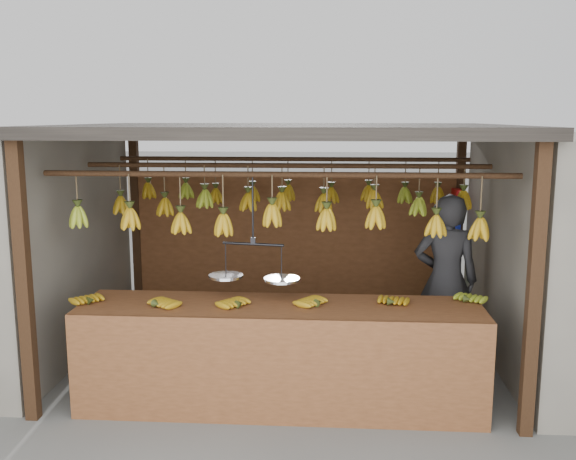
{
  "coord_description": "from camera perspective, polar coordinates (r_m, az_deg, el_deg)",
  "views": [
    {
      "loc": [
        0.45,
        -6.33,
        2.47
      ],
      "look_at": [
        0.0,
        0.3,
        1.3
      ],
      "focal_mm": 40.0,
      "sensor_mm": 36.0,
      "label": 1
    }
  ],
  "objects": [
    {
      "name": "ground",
      "position": [
        6.81,
        -0.18,
        -11.28
      ],
      "size": [
        80.0,
        80.0,
        0.0
      ],
      "primitive_type": "plane",
      "color": "#5B5B57"
    },
    {
      "name": "counter",
      "position": [
        5.41,
        -0.81,
        -9.07
      ],
      "size": [
        3.49,
        0.78,
        0.96
      ],
      "color": "brown",
      "rests_on": "ground"
    },
    {
      "name": "vendor",
      "position": [
        6.59,
        13.84,
        -4.37
      ],
      "size": [
        0.67,
        0.47,
        1.74
      ],
      "primitive_type": "imported",
      "rotation": [
        0.0,
        0.0,
        3.06
      ],
      "color": "#262628",
      "rests_on": "ground"
    },
    {
      "name": "bag_bundles",
      "position": [
        7.96,
        14.61,
        -0.96
      ],
      "size": [
        0.08,
        0.26,
        1.3
      ],
      "color": "red",
      "rests_on": "ground"
    },
    {
      "name": "stall",
      "position": [
        6.69,
        0.02,
        5.71
      ],
      "size": [
        4.3,
        3.3,
        2.4
      ],
      "color": "black",
      "rests_on": "ground"
    },
    {
      "name": "balance_scale",
      "position": [
        5.53,
        -3.09,
        -3.82
      ],
      "size": [
        0.78,
        0.38,
        0.91
      ],
      "color": "black",
      "rests_on": "ground"
    },
    {
      "name": "hanging_bananas",
      "position": [
        6.4,
        -0.17,
        2.3
      ],
      "size": [
        3.65,
        2.24,
        0.39
      ],
      "color": "#92A523",
      "rests_on": "ground"
    }
  ]
}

